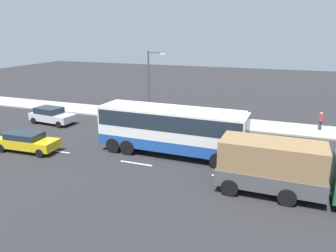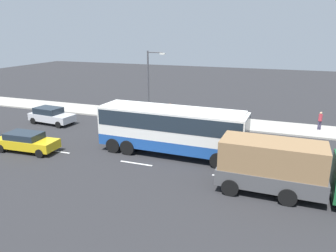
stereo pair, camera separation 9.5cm
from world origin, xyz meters
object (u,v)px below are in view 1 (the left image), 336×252
object	(u,v)px
pedestrian_at_crossing	(170,110)
street_lamp	(150,81)
pedestrian_near_curb	(321,120)
cargo_truck	(291,168)
coach_bus	(171,126)
car_yellow_taxi	(27,141)
car_silver_hatch	(52,115)

from	to	relation	value
pedestrian_at_crossing	street_lamp	size ratio (longest dim) A/B	0.25
pedestrian_near_curb	cargo_truck	bearing A→B (deg)	156.64
coach_bus	pedestrian_near_curb	distance (m)	14.68
pedestrian_near_curb	street_lamp	distance (m)	16.13
coach_bus	street_lamp	world-z (taller)	street_lamp
pedestrian_at_crossing	street_lamp	xyz separation A→B (m)	(-1.86, -0.67, 2.96)
cargo_truck	pedestrian_near_curb	distance (m)	13.87
pedestrian_at_crossing	car_yellow_taxi	bearing A→B (deg)	-133.84
car_yellow_taxi	pedestrian_near_curb	xyz separation A→B (m)	(21.03, 13.26, 0.32)
pedestrian_at_crossing	cargo_truck	bearing A→B (deg)	-59.63
cargo_truck	street_lamp	size ratio (longest dim) A/B	1.21
coach_bus	cargo_truck	size ratio (longest dim) A/B	1.32
car_yellow_taxi	street_lamp	distance (m)	12.83
pedestrian_near_curb	pedestrian_at_crossing	size ratio (longest dim) A/B	1.00
pedestrian_near_curb	street_lamp	size ratio (longest dim) A/B	0.24
street_lamp	pedestrian_near_curb	bearing A→B (deg)	7.43
street_lamp	cargo_truck	bearing A→B (deg)	-41.03
car_yellow_taxi	pedestrian_at_crossing	world-z (taller)	pedestrian_at_crossing
coach_bus	cargo_truck	xyz separation A→B (m)	(8.21, -3.54, -0.54)
pedestrian_near_curb	street_lamp	bearing A→B (deg)	83.94
car_yellow_taxi	pedestrian_at_crossing	distance (m)	13.87
pedestrian_near_curb	car_yellow_taxi	bearing A→B (deg)	108.74
car_silver_hatch	pedestrian_near_curb	xyz separation A→B (m)	(24.42, 6.38, 0.27)
car_silver_hatch	pedestrian_near_curb	distance (m)	25.24
coach_bus	street_lamp	size ratio (longest dim) A/B	1.59
car_silver_hatch	pedestrian_near_curb	world-z (taller)	pedestrian_near_curb
pedestrian_at_crossing	street_lamp	distance (m)	3.56
car_yellow_taxi	pedestrian_near_curb	size ratio (longest dim) A/B	2.92
car_silver_hatch	cargo_truck	bearing A→B (deg)	-13.20
pedestrian_near_curb	coach_bus	bearing A→B (deg)	120.22
cargo_truck	pedestrian_at_crossing	size ratio (longest dim) A/B	4.94
car_yellow_taxi	pedestrian_near_curb	bearing A→B (deg)	29.19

